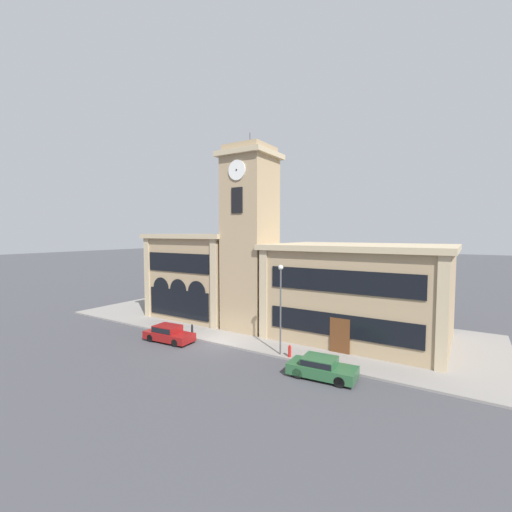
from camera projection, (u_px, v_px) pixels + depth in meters
The scene contains 10 objects.
ground_plane at pixel (215, 344), 27.51m from camera, with size 300.00×300.00×0.00m, color #424247.
sidewalk_kerb at pixel (263, 323), 33.79m from camera, with size 40.28×14.87×0.15m.
clock_tower at pixel (250, 239), 31.29m from camera, with size 4.71×4.71×17.95m.
town_hall_left_wing at pixel (210, 274), 37.75m from camera, with size 10.39×10.45×8.87m.
town_hall_right_wing at pixel (359, 291), 29.07m from camera, with size 14.53×10.45×8.01m.
parked_car_near at pixel (168, 333), 28.22m from camera, with size 4.38×2.01×1.34m.
parked_car_mid at pixel (321, 367), 21.12m from camera, with size 4.27×2.09×1.28m.
street_lamp at pixel (281, 297), 24.59m from camera, with size 0.36×0.36×6.53m.
bollard at pixel (192, 331), 29.10m from camera, with size 0.18×0.18×1.06m.
fire_hydrant at pixel (290, 351), 24.30m from camera, with size 0.22×0.22×0.87m.
Camera 1 is at (17.16, -21.08, 8.93)m, focal length 24.00 mm.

